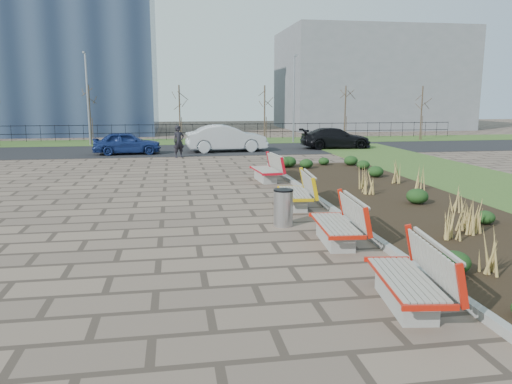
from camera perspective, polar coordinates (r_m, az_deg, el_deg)
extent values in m
plane|color=brown|center=(9.47, -6.09, -9.00)|extent=(120.00, 120.00, 0.00)
cube|color=black|center=(15.76, 16.07, -1.17)|extent=(4.50, 18.00, 0.10)
cube|color=gray|center=(14.91, 7.95, -1.42)|extent=(0.16, 18.00, 0.15)
cube|color=#33511E|center=(37.04, -8.66, 5.72)|extent=(80.00, 5.00, 0.04)
cube|color=black|center=(31.07, -8.49, 4.76)|extent=(80.00, 7.00, 0.02)
cylinder|color=#B2B2B7|center=(12.54, 3.13, -1.85)|extent=(0.48, 0.48, 0.92)
imported|color=black|center=(27.24, -8.82, 5.72)|extent=(0.74, 0.63, 1.72)
imported|color=navy|center=(29.34, -14.52, 5.46)|extent=(3.85, 1.74, 1.28)
imported|color=#B2B5BA|center=(29.91, -3.40, 6.15)|extent=(4.87, 2.00, 1.57)
imported|color=black|center=(32.08, 9.09, 6.10)|extent=(4.49, 1.92, 1.29)
cube|color=slate|center=(54.89, 12.83, 12.38)|extent=(18.00, 12.00, 10.00)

